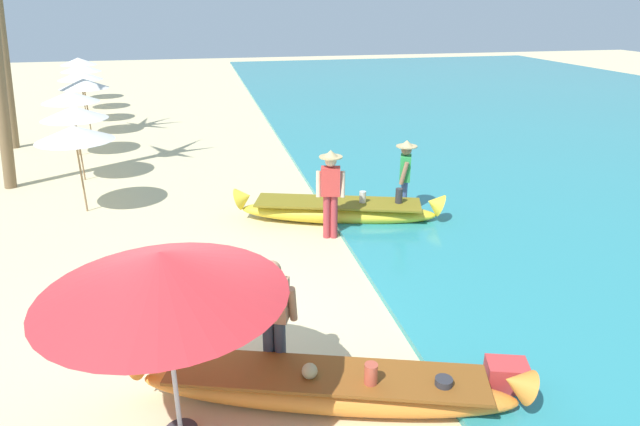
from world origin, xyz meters
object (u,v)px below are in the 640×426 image
object	(u,v)px
person_tourist_customer	(273,315)
boat_orange_foreground	(326,388)
patio_umbrella_large	(162,274)
cooler_box	(506,378)
person_vendor_hatted	(331,188)
boat_yellow_midground	(338,210)
person_vendor_assistant	(405,173)

from	to	relation	value
person_tourist_customer	boat_orange_foreground	bearing A→B (deg)	-49.41
patio_umbrella_large	cooler_box	bearing A→B (deg)	-2.45
person_vendor_hatted	cooler_box	size ratio (longest dim) A/B	3.76
cooler_box	person_vendor_hatted	bearing A→B (deg)	119.07
patio_umbrella_large	cooler_box	size ratio (longest dim) A/B	5.11
person_vendor_hatted	cooler_box	bearing A→B (deg)	-79.01
person_tourist_customer	boat_yellow_midground	bearing A→B (deg)	67.07
boat_yellow_midground	person_vendor_hatted	bearing A→B (deg)	-114.94
boat_orange_foreground	cooler_box	size ratio (longest dim) A/B	9.53
person_vendor_hatted	person_vendor_assistant	world-z (taller)	person_vendor_hatted
person_vendor_hatted	cooler_box	world-z (taller)	person_vendor_hatted
person_vendor_assistant	cooler_box	size ratio (longest dim) A/B	3.53
person_vendor_assistant	cooler_box	xyz separation A→B (m)	(-0.88, -5.68, -0.74)
boat_orange_foreground	boat_yellow_midground	distance (m)	5.55
person_tourist_customer	patio_umbrella_large	size ratio (longest dim) A/B	0.67
cooler_box	boat_yellow_midground	bearing A→B (deg)	114.12
patio_umbrella_large	cooler_box	xyz separation A→B (m)	(3.73, -0.16, -1.72)
person_vendor_hatted	boat_orange_foreground	bearing A→B (deg)	-104.19
patio_umbrella_large	cooler_box	distance (m)	4.11
person_tourist_customer	cooler_box	world-z (taller)	person_tourist_customer
person_tourist_customer	person_vendor_assistant	world-z (taller)	person_vendor_assistant
boat_orange_foreground	boat_yellow_midground	bearing A→B (deg)	74.22
person_tourist_customer	cooler_box	distance (m)	2.83
boat_orange_foreground	cooler_box	world-z (taller)	boat_orange_foreground
cooler_box	patio_umbrella_large	bearing A→B (deg)	-164.37
person_vendor_hatted	patio_umbrella_large	bearing A→B (deg)	-120.67
boat_orange_foreground	person_tourist_customer	world-z (taller)	person_tourist_customer
boat_orange_foreground	person_tourist_customer	xyz separation A→B (m)	(-0.50, 0.59, 0.67)
boat_yellow_midground	boat_orange_foreground	bearing A→B (deg)	-105.78
boat_orange_foreground	patio_umbrella_large	distance (m)	2.35
person_vendor_hatted	boat_yellow_midground	bearing A→B (deg)	65.06
boat_orange_foreground	cooler_box	xyz separation A→B (m)	(2.10, -0.26, -0.03)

